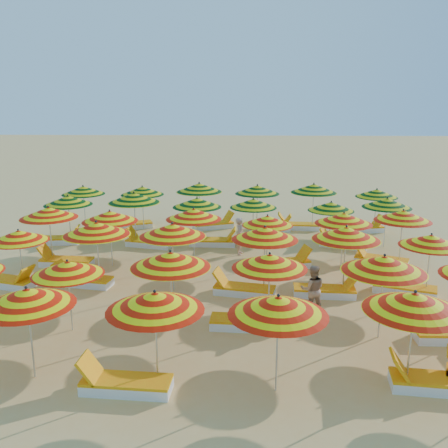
{
  "coord_description": "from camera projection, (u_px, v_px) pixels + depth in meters",
  "views": [
    {
      "loc": [
        0.61,
        -14.49,
        5.41
      ],
      "look_at": [
        0.0,
        0.5,
        1.6
      ],
      "focal_mm": 40.0,
      "sensor_mm": 36.0,
      "label": 1
    }
  ],
  "objects": [
    {
      "name": "lounger_10",
      "position": [
        403.0,
        288.0,
        14.16
      ],
      "size": [
        1.83,
        1.14,
        0.69
      ],
      "rotation": [
        0.0,
        0.0,
        2.79
      ],
      "color": "white",
      "rests_on": "ground"
    },
    {
      "name": "umbrella_1",
      "position": [
        27.0,
        297.0,
        9.53
      ],
      "size": [
        1.96,
        1.96,
        1.93
      ],
      "color": "silver",
      "rests_on": "ground"
    },
    {
      "name": "umbrella_33",
      "position": [
        257.0,
        190.0,
        20.59
      ],
      "size": [
        2.39,
        2.39,
        1.95
      ],
      "color": "silver",
      "rests_on": "ground"
    },
    {
      "name": "umbrella_25",
      "position": [
        134.0,
        198.0,
        18.48
      ],
      "size": [
        2.46,
        2.46,
        2.05
      ],
      "color": "silver",
      "rests_on": "ground"
    },
    {
      "name": "lounger_15",
      "position": [
        148.0,
        242.0,
        18.64
      ],
      "size": [
        1.82,
        0.96,
        0.69
      ],
      "rotation": [
        0.0,
        0.0,
        2.91
      ],
      "color": "white",
      "rests_on": "ground"
    },
    {
      "name": "umbrella_18",
      "position": [
        49.0,
        213.0,
        16.31
      ],
      "size": [
        2.44,
        2.44,
        1.99
      ],
      "color": "silver",
      "rests_on": "ground"
    },
    {
      "name": "lounger_4",
      "position": [
        248.0,
        322.0,
        12.03
      ],
      "size": [
        1.76,
        0.67,
        0.69
      ],
      "rotation": [
        0.0,
        0.0,
        -0.05
      ],
      "color": "white",
      "rests_on": "ground"
    },
    {
      "name": "umbrella_13",
      "position": [
        96.0,
        229.0,
        14.15
      ],
      "size": [
        2.38,
        2.38,
        2.04
      ],
      "color": "silver",
      "rests_on": "ground"
    },
    {
      "name": "ground",
      "position": [
        223.0,
        278.0,
        15.39
      ],
      "size": [
        120.0,
        120.0,
        0.0
      ],
      "primitive_type": "plane",
      "color": "tan",
      "rests_on": "ground"
    },
    {
      "name": "umbrella_2",
      "position": [
        155.0,
        302.0,
        9.27
      ],
      "size": [
        2.08,
        2.08,
        1.97
      ],
      "color": "silver",
      "rests_on": "ground"
    },
    {
      "name": "umbrella_27",
      "position": [
        253.0,
        203.0,
        18.39
      ],
      "size": [
        2.22,
        2.22,
        1.85
      ],
      "color": "silver",
      "rests_on": "ground"
    },
    {
      "name": "lounger_14",
      "position": [
        58.0,
        240.0,
        19.0
      ],
      "size": [
        1.78,
        0.76,
        0.69
      ],
      "rotation": [
        0.0,
        0.0,
        0.11
      ],
      "color": "white",
      "rests_on": "ground"
    },
    {
      "name": "umbrella_7",
      "position": [
        68.0,
        268.0,
        11.58
      ],
      "size": [
        2.23,
        2.23,
        1.78
      ],
      "color": "silver",
      "rests_on": "ground"
    },
    {
      "name": "lounger_19",
      "position": [
        214.0,
        225.0,
        21.22
      ],
      "size": [
        1.82,
        1.21,
        0.69
      ],
      "rotation": [
        0.0,
        0.0,
        0.4
      ],
      "color": "white",
      "rests_on": "ground"
    },
    {
      "name": "umbrella_10",
      "position": [
        384.0,
        264.0,
        11.17
      ],
      "size": [
        2.09,
        2.09,
        2.03
      ],
      "color": "silver",
      "rests_on": "ground"
    },
    {
      "name": "umbrella_3",
      "position": [
        278.0,
        306.0,
        9.07
      ],
      "size": [
        2.27,
        2.27,
        1.97
      ],
      "color": "silver",
      "rests_on": "ground"
    },
    {
      "name": "lounger_8",
      "position": [
        243.0,
        289.0,
        14.08
      ],
      "size": [
        1.82,
        0.93,
        0.69
      ],
      "rotation": [
        0.0,
        0.0,
        2.93
      ],
      "color": "white",
      "rests_on": "ground"
    },
    {
      "name": "umbrella_9",
      "position": [
        270.0,
        261.0,
        11.72
      ],
      "size": [
        2.13,
        2.13,
        1.91
      ],
      "color": "silver",
      "rests_on": "ground"
    },
    {
      "name": "umbrella_19",
      "position": [
        110.0,
        216.0,
        16.11
      ],
      "size": [
        1.94,
        1.94,
        1.92
      ],
      "color": "silver",
      "rests_on": "ground"
    },
    {
      "name": "lounger_21",
      "position": [
        297.0,
        226.0,
        21.08
      ],
      "size": [
        1.77,
        0.7,
        0.69
      ],
      "rotation": [
        0.0,
        0.0,
        3.07
      ],
      "color": "white",
      "rests_on": "ground"
    },
    {
      "name": "umbrella_32",
      "position": [
        199.0,
        188.0,
        20.67
      ],
      "size": [
        2.4,
        2.4,
        2.03
      ],
      "color": "silver",
      "rests_on": "ground"
    },
    {
      "name": "umbrella_14",
      "position": [
        172.0,
        230.0,
        14.02
      ],
      "size": [
        2.36,
        2.36,
        2.03
      ],
      "color": "silver",
      "rests_on": "ground"
    },
    {
      "name": "beachgoer_b",
      "position": [
        313.0,
        289.0,
        12.74
      ],
      "size": [
        0.63,
        0.49,
        1.3
      ],
      "primitive_type": "imported",
      "rotation": [
        0.0,
        0.0,
        3.14
      ],
      "color": "tan",
      "rests_on": "ground"
    },
    {
      "name": "umbrella_17",
      "position": [
        431.0,
        241.0,
        13.65
      ],
      "size": [
        2.02,
        2.02,
        1.83
      ],
      "color": "silver",
      "rests_on": "ground"
    },
    {
      "name": "umbrella_26",
      "position": [
        197.0,
        203.0,
        18.26
      ],
      "size": [
        2.28,
        2.28,
        1.91
      ],
      "color": "silver",
      "rests_on": "ground"
    },
    {
      "name": "umbrella_23",
      "position": [
        403.0,
        216.0,
        16.09
      ],
      "size": [
        2.28,
        2.28,
        1.94
      ],
      "color": "silver",
      "rests_on": "ground"
    },
    {
      "name": "umbrella_15",
      "position": [
        265.0,
        233.0,
        13.85
      ],
      "size": [
        2.45,
        2.45,
        1.98
      ],
      "color": "silver",
      "rests_on": "ground"
    },
    {
      "name": "umbrella_21",
      "position": [
        267.0,
        221.0,
        16.11
      ],
      "size": [
        2.02,
        2.02,
        1.76
      ],
      "color": "silver",
      "rests_on": "ground"
    },
    {
      "name": "umbrella_28",
      "position": [
        331.0,
        206.0,
        18.13
      ],
      "size": [
        1.77,
        1.77,
        1.78
      ],
      "color": "silver",
      "rests_on": "ground"
    },
    {
      "name": "lounger_13",
      "position": [
        380.0,
        260.0,
        16.61
      ],
      "size": [
        1.82,
        1.21,
        0.69
      ],
      "rotation": [
        0.0,
        0.0,
        2.74
      ],
      "color": "white",
      "rests_on": "ground"
    },
    {
      "name": "lounger_1",
      "position": [
        124.0,
        384.0,
        9.44
      ],
      "size": [
        1.77,
        0.69,
        0.69
      ],
      "rotation": [
        0.0,
        0.0,
        3.08
      ],
      "color": "white",
      "rests_on": "ground"
    },
    {
      "name": "umbrella_8",
      "position": [
        171.0,
        260.0,
        11.56
      ],
      "size": [
        1.92,
        1.92,
        2.0
      ],
      "color": "silver",
      "rests_on": "ground"
    },
    {
      "name": "lounger_22",
      "position": [
        363.0,
        228.0,
        20.66
      ],
      "size": [
        1.81,
        0.9,
        0.69
      ],
      "rotation": [
        0.0,
        0.0,
        0.19
      ],
      "color": "white",
      "rests_on": "ground"
    },
    {
      "name": "lounger_2",
      "position": [
        434.0,
        382.0,
        9.49
      ],
      "size": [
        1.79,
        0.77,
        0.69
      ],
      "rotation": [
        0.0,
        0.0,
        3.03
      ],
      "color": "white",
      "rests_on": "ground"
    },
    {
      "name": "lounger_9",
      "position": [
        326.0,
        291.0,
        13.98
      ],
      "size": [
        1.76,
        0.68,
        0.69
      ],
      "rotation": [
        0.0,
        0.0,
        -0.06
      ],
      "color": "white",
      "rests_on": "ground"
    },
    {
      "name": "lounger_7",
      "position": [
        82.0,
        280.0,
        14.78
      ],
      "size": [
        1.81,
        0.87,
        0.69
      ],
      "rotation": [
        0.0,
        0.0,
        2.97
      ],
      "color": "white",
      "rests_on": "ground"
    },
    {
      "name": "umbrella_16",
      "position": [
        346.0,
        233.0,
        13.74
      ],
      "size": [
        1.97,
        1.97,
        2.02
      ],
      "color": "silver",
      "rests_on": "ground"
    },
    {
      "name": "umbrella_29",
      "position": [
        387.0,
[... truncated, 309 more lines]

